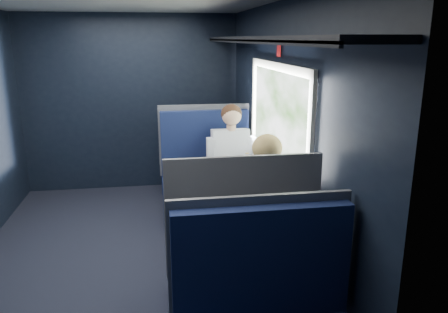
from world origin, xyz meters
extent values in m
cube|color=black|center=(0.00, 0.00, -0.01)|extent=(2.80, 4.20, 0.01)
cube|color=black|center=(1.45, 0.00, 1.15)|extent=(0.10, 4.20, 2.30)
cube|color=black|center=(0.00, 2.15, 1.15)|extent=(2.80, 0.10, 2.30)
cube|color=black|center=(0.00, -2.15, 1.15)|extent=(2.80, 0.10, 2.30)
cube|color=beige|center=(1.38, 0.00, 1.74)|extent=(0.03, 1.84, 0.07)
cube|color=beige|center=(1.38, 0.00, 0.90)|extent=(0.03, 1.84, 0.07)
cube|color=beige|center=(1.38, -0.89, 1.32)|extent=(0.03, 0.07, 0.78)
cube|color=beige|center=(1.38, 0.89, 1.32)|extent=(0.03, 0.07, 0.78)
cube|color=black|center=(1.22, 0.00, 1.98)|extent=(0.36, 4.10, 0.04)
cube|color=black|center=(1.05, 0.00, 1.96)|extent=(0.02, 4.10, 0.03)
cube|color=red|center=(1.38, 0.00, 1.89)|extent=(0.01, 0.10, 0.12)
cylinder|color=#54565E|center=(0.88, 0.00, 0.35)|extent=(0.08, 0.08, 0.70)
cube|color=silver|center=(1.06, 0.00, 0.72)|extent=(0.62, 1.00, 0.04)
cube|color=#0D163D|center=(0.85, 0.78, 0.23)|extent=(1.00, 0.50, 0.45)
cube|color=#0D163D|center=(0.85, 1.08, 0.82)|extent=(1.00, 0.10, 0.75)
cube|color=#54565E|center=(0.85, 1.14, 0.85)|extent=(1.04, 0.03, 0.82)
cube|color=#54565E|center=(0.85, 0.73, 0.55)|extent=(0.06, 0.40, 0.20)
cube|color=#4B1012|center=(0.62, 0.74, 0.56)|extent=(0.32, 0.17, 0.22)
cylinder|color=#4B1012|center=(0.62, 0.74, 0.72)|extent=(0.03, 0.13, 0.03)
cylinder|color=silver|center=(0.76, 0.65, 0.57)|extent=(0.09, 0.09, 0.23)
cylinder|color=blue|center=(0.76, 0.65, 0.71)|extent=(0.05, 0.05, 0.05)
cube|color=#0D163D|center=(0.85, -0.78, 0.23)|extent=(1.00, 0.50, 0.45)
cube|color=#0D163D|center=(0.85, -1.08, 0.82)|extent=(1.00, 0.10, 0.75)
cube|color=#54565E|center=(0.85, -1.14, 0.85)|extent=(1.04, 0.03, 0.82)
cube|color=#54565E|center=(0.85, -0.73, 0.55)|extent=(0.06, 0.40, 0.20)
cube|color=#0D163D|center=(0.85, 1.88, 0.23)|extent=(1.00, 0.40, 0.45)
cube|color=#0D163D|center=(0.85, 1.64, 0.78)|extent=(1.00, 0.10, 0.66)
cube|color=#54565E|center=(0.85, 1.59, 0.80)|extent=(1.04, 0.03, 0.72)
cube|color=#0D163D|center=(0.85, -1.64, 0.78)|extent=(1.00, 0.10, 0.66)
cube|color=#54565E|center=(0.85, -1.59, 0.80)|extent=(1.04, 0.03, 0.72)
cube|color=black|center=(1.10, 0.64, 0.53)|extent=(0.36, 0.44, 0.16)
cube|color=black|center=(1.10, 0.44, 0.23)|extent=(0.32, 0.12, 0.45)
cube|color=silver|center=(1.10, 0.80, 0.78)|extent=(0.40, 0.29, 0.53)
cylinder|color=#D8A88C|center=(1.10, 0.76, 1.06)|extent=(0.10, 0.10, 0.06)
sphere|color=#D8A88C|center=(1.10, 0.74, 1.20)|extent=(0.21, 0.21, 0.21)
sphere|color=#382114|center=(1.10, 0.76, 1.21)|extent=(0.22, 0.22, 0.22)
cube|color=silver|center=(0.88, 0.76, 0.78)|extent=(0.09, 0.12, 0.34)
cube|color=silver|center=(1.32, 0.76, 0.78)|extent=(0.09, 0.12, 0.34)
cube|color=black|center=(1.10, -0.64, 0.53)|extent=(0.36, 0.44, 0.16)
cube|color=black|center=(1.10, -0.44, 0.23)|extent=(0.32, 0.12, 0.45)
cube|color=black|center=(1.10, -0.80, 0.78)|extent=(0.40, 0.29, 0.53)
cylinder|color=#D8A88C|center=(1.10, -0.76, 1.06)|extent=(0.10, 0.10, 0.06)
sphere|color=#D8A88C|center=(1.10, -0.74, 1.20)|extent=(0.21, 0.21, 0.21)
sphere|color=tan|center=(1.10, -0.76, 1.21)|extent=(0.22, 0.22, 0.22)
cube|color=black|center=(0.88, -0.76, 0.78)|extent=(0.09, 0.12, 0.34)
cube|color=black|center=(1.32, -0.76, 0.78)|extent=(0.09, 0.12, 0.34)
cube|color=tan|center=(1.10, -0.86, 0.90)|extent=(0.26, 0.07, 0.36)
cube|color=white|center=(1.00, 0.05, 0.74)|extent=(0.61, 0.79, 0.01)
cube|color=silver|center=(1.31, 0.08, 0.75)|extent=(0.31, 0.36, 0.01)
cube|color=silver|center=(1.41, 0.08, 0.86)|extent=(0.10, 0.29, 0.21)
cube|color=black|center=(1.41, 0.08, 0.86)|extent=(0.08, 0.25, 0.17)
cylinder|color=silver|center=(1.33, 0.40, 0.83)|extent=(0.06, 0.06, 0.17)
cylinder|color=blue|center=(1.33, 0.40, 0.93)|extent=(0.03, 0.03, 0.04)
cylinder|color=white|center=(1.31, 0.44, 0.79)|extent=(0.08, 0.08, 0.10)
camera|label=1|loc=(0.30, -3.76, 1.99)|focal=35.00mm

